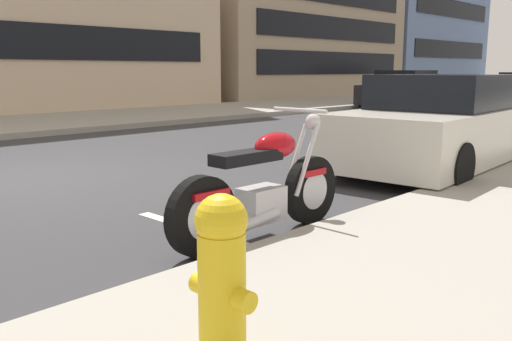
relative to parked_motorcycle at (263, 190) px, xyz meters
name	(u,v)px	position (x,y,z in m)	size (l,w,h in m)	color
ground_plane	(29,178)	(-0.26, 4.20, -0.44)	(260.00, 260.00, 0.00)	#333335
sidewalk_far_curb	(261,107)	(11.74, 11.14, -0.37)	(120.00, 5.00, 0.14)	gray
parking_stall_stripe	(214,235)	(-0.26, 0.36, -0.43)	(0.12, 2.20, 0.01)	silver
parked_motorcycle	(263,190)	(0.00, 0.00, 0.00)	(2.03, 0.62, 1.13)	black
parked_car_near_corner	(442,125)	(4.34, 0.42, 0.23)	(4.38, 1.99, 1.41)	beige
car_opposite_curb	(403,90)	(16.40, 7.77, 0.24)	(4.45, 2.08, 1.46)	black
fire_hydrant	(222,275)	(-1.84, -1.47, 0.13)	(0.24, 0.36, 0.80)	gold
townhouse_near_left	(274,21)	(19.59, 17.58, 3.68)	(13.58, 8.36, 8.22)	tan
townhouse_mid_block	(377,2)	(32.83, 19.37, 5.96)	(12.11, 11.92, 12.78)	#6B84B2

